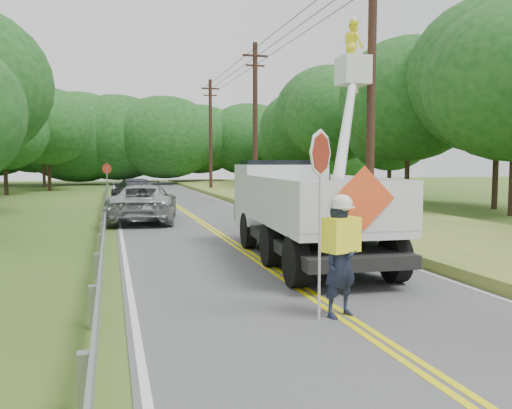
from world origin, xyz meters
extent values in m
plane|color=#406223|center=(0.00, 0.00, 0.00)|extent=(140.00, 140.00, 0.00)
cube|color=#545457|center=(0.00, 14.00, 0.01)|extent=(7.20, 96.00, 0.02)
cube|color=yellow|center=(-0.10, 14.00, 0.02)|extent=(0.12, 96.00, 0.00)
cube|color=yellow|center=(0.10, 14.00, 0.02)|extent=(0.12, 96.00, 0.00)
cube|color=silver|center=(-3.45, 14.00, 0.02)|extent=(0.12, 96.00, 0.00)
cube|color=silver|center=(3.45, 14.00, 0.02)|extent=(0.12, 96.00, 0.00)
cube|color=#94979C|center=(-4.10, -2.00, 0.35)|extent=(0.12, 0.14, 0.70)
cube|color=#94979C|center=(-4.10, 1.00, 0.35)|extent=(0.12, 0.14, 0.70)
cube|color=#94979C|center=(-4.10, 4.00, 0.35)|extent=(0.12, 0.14, 0.70)
cube|color=#94979C|center=(-4.10, 7.00, 0.35)|extent=(0.12, 0.14, 0.70)
cube|color=#94979C|center=(-4.10, 10.00, 0.35)|extent=(0.12, 0.14, 0.70)
cube|color=#94979C|center=(-4.10, 13.00, 0.35)|extent=(0.12, 0.14, 0.70)
cube|color=#94979C|center=(-4.10, 16.00, 0.35)|extent=(0.12, 0.14, 0.70)
cube|color=#94979C|center=(-4.10, 19.00, 0.35)|extent=(0.12, 0.14, 0.70)
cube|color=#94979C|center=(-4.10, 22.00, 0.35)|extent=(0.12, 0.14, 0.70)
cube|color=#94979C|center=(-4.10, 25.00, 0.35)|extent=(0.12, 0.14, 0.70)
cube|color=#94979C|center=(-4.10, 28.00, 0.35)|extent=(0.12, 0.14, 0.70)
cube|color=#94979C|center=(-4.10, 31.00, 0.35)|extent=(0.12, 0.14, 0.70)
cube|color=#94979C|center=(-4.10, 34.00, 0.35)|extent=(0.12, 0.14, 0.70)
cube|color=#94979C|center=(-4.10, 37.00, 0.35)|extent=(0.12, 0.14, 0.70)
cube|color=#94979C|center=(-4.00, 15.00, 0.60)|extent=(0.05, 48.00, 0.34)
cylinder|color=black|center=(5.00, 9.00, 5.00)|extent=(0.30, 0.30, 10.00)
cylinder|color=black|center=(5.00, 24.00, 5.00)|extent=(0.30, 0.30, 10.00)
cube|color=black|center=(5.00, 24.00, 9.20)|extent=(1.60, 0.12, 0.12)
cube|color=black|center=(5.00, 24.00, 8.60)|extent=(1.20, 0.10, 0.10)
cylinder|color=black|center=(5.00, 39.00, 5.00)|extent=(0.30, 0.30, 10.00)
cube|color=black|center=(5.00, 39.00, 9.20)|extent=(1.60, 0.12, 0.12)
cube|color=black|center=(5.00, 39.00, 8.60)|extent=(1.20, 0.10, 0.10)
cylinder|color=black|center=(4.30, 17.50, 9.10)|extent=(0.03, 43.00, 0.03)
cylinder|color=black|center=(5.00, 17.50, 9.10)|extent=(0.03, 43.00, 0.03)
cylinder|color=black|center=(5.70, 17.50, 9.10)|extent=(0.03, 43.00, 0.03)
cube|color=#5A752A|center=(7.10, 14.00, 0.15)|extent=(7.00, 96.00, 0.30)
cylinder|color=#332319|center=(-11.80, 37.50, 1.45)|extent=(0.32, 0.32, 2.91)
ellipsoid|color=#144316|center=(-11.80, 37.50, 5.01)|extent=(6.78, 6.78, 5.97)
cylinder|color=#332319|center=(-9.17, 43.22, 1.70)|extent=(0.32, 0.32, 3.40)
ellipsoid|color=#144316|center=(-9.17, 43.22, 5.86)|extent=(7.94, 7.94, 6.99)
cylinder|color=#332319|center=(-10.45, 50.46, 1.75)|extent=(0.32, 0.32, 3.50)
ellipsoid|color=#144316|center=(-10.45, 50.46, 6.02)|extent=(8.16, 8.16, 7.18)
cylinder|color=#332319|center=(15.17, 13.56, 1.90)|extent=(0.32, 0.32, 3.79)
cylinder|color=#332319|center=(16.94, 16.80, 2.15)|extent=(0.32, 0.32, 4.29)
ellipsoid|color=#144316|center=(16.94, 16.80, 7.40)|extent=(10.02, 10.02, 8.82)
cylinder|color=#332319|center=(14.87, 22.46, 1.94)|extent=(0.32, 0.32, 3.88)
ellipsoid|color=#144316|center=(14.87, 22.46, 6.68)|extent=(9.04, 9.04, 7.96)
cylinder|color=#332319|center=(16.83, 28.07, 1.41)|extent=(0.32, 0.32, 2.82)
ellipsoid|color=#144316|center=(16.83, 28.07, 4.85)|extent=(6.58, 6.58, 5.79)
cylinder|color=#332319|center=(14.98, 33.83, 1.92)|extent=(0.32, 0.32, 3.83)
ellipsoid|color=#144316|center=(14.98, 33.83, 6.60)|extent=(8.94, 8.94, 7.87)
cylinder|color=#332319|center=(15.94, 37.99, 2.11)|extent=(0.32, 0.32, 4.22)
ellipsoid|color=#144316|center=(15.94, 37.99, 7.26)|extent=(9.84, 9.84, 8.66)
cylinder|color=#332319|center=(14.70, 41.66, 1.77)|extent=(0.32, 0.32, 3.54)
ellipsoid|color=#144316|center=(14.70, 41.66, 6.10)|extent=(8.27, 8.27, 7.28)
cylinder|color=#332319|center=(15.07, 48.26, 1.35)|extent=(0.32, 0.32, 2.70)
ellipsoid|color=#144316|center=(15.07, 48.26, 4.65)|extent=(6.30, 6.30, 5.55)
ellipsoid|color=#144316|center=(-12.14, 57.28, 5.50)|extent=(11.03, 8.27, 8.27)
ellipsoid|color=#144316|center=(-7.32, 56.41, 5.50)|extent=(13.95, 10.46, 10.46)
ellipsoid|color=#144316|center=(-2.99, 56.15, 5.50)|extent=(13.42, 10.06, 10.06)
ellipsoid|color=#144316|center=(2.46, 54.40, 5.50)|extent=(12.91, 9.68, 9.68)
ellipsoid|color=#144316|center=(7.06, 57.79, 5.50)|extent=(11.56, 8.67, 8.67)
ellipsoid|color=#144316|center=(13.51, 56.98, 5.50)|extent=(12.26, 9.19, 9.19)
ellipsoid|color=#144316|center=(17.44, 56.09, 5.50)|extent=(10.39, 7.79, 7.79)
ellipsoid|color=#144316|center=(22.13, 54.07, 5.50)|extent=(16.58, 12.44, 12.44)
imported|color=#191E33|center=(-0.05, 0.49, 0.99)|extent=(0.82, 0.68, 1.94)
cube|color=yellow|center=(-0.05, 0.49, 1.43)|extent=(0.68, 0.54, 0.59)
ellipsoid|color=white|center=(-0.05, 0.49, 1.97)|extent=(0.36, 0.36, 0.29)
cylinder|color=#B7B7B7|center=(-0.49, 0.39, 1.38)|extent=(0.04, 0.04, 2.71)
cylinder|color=maroon|center=(-0.49, 0.39, 2.80)|extent=(0.59, 0.55, 0.77)
cylinder|color=black|center=(-0.07, 2.64, 0.56)|extent=(0.40, 1.10, 1.08)
cylinder|color=black|center=(2.18, 2.50, 0.56)|extent=(0.40, 1.10, 1.08)
cylinder|color=black|center=(0.07, 4.89, 0.56)|extent=(0.40, 1.10, 1.08)
cylinder|color=black|center=(2.32, 4.75, 0.56)|extent=(0.40, 1.10, 1.08)
cylinder|color=black|center=(0.24, 7.71, 0.56)|extent=(0.40, 1.10, 1.08)
cylinder|color=black|center=(2.49, 7.57, 0.56)|extent=(0.40, 1.10, 1.08)
cube|color=black|center=(1.22, 5.16, 0.64)|extent=(2.81, 7.36, 0.28)
cube|color=silver|center=(1.17, 4.37, 1.21)|extent=(2.91, 5.34, 0.25)
cube|color=silver|center=(-0.11, 4.45, 1.77)|extent=(0.39, 5.19, 1.02)
cube|color=silver|center=(2.44, 4.29, 1.77)|extent=(0.39, 5.19, 1.02)
cube|color=silver|center=(1.01, 1.80, 1.77)|extent=(2.60, 0.23, 1.02)
cube|color=silver|center=(1.40, 8.21, 1.54)|extent=(2.67, 2.30, 2.03)
cube|color=black|center=(1.42, 8.43, 2.28)|extent=(2.34, 1.60, 0.85)
cube|color=silver|center=(1.09, 3.13, 1.77)|extent=(1.08, 1.08, 0.90)
cube|color=silver|center=(4.30, 9.00, 5.76)|extent=(0.96, 0.96, 0.96)
imported|color=yellow|center=(4.30, 9.00, 6.61)|extent=(0.62, 0.80, 1.65)
cube|color=#FF5222|center=(1.01, 1.72, 1.94)|extent=(1.28, 0.12, 1.28)
imported|color=#AAADB1|center=(-2.39, 15.86, 0.84)|extent=(3.53, 6.21, 1.64)
imported|color=#3C3D44|center=(-2.37, 25.96, 0.82)|extent=(3.02, 5.78, 1.60)
cylinder|color=#94979C|center=(-3.96, 20.52, 1.20)|extent=(0.06, 0.06, 2.41)
cylinder|color=maroon|center=(-3.96, 20.52, 2.30)|extent=(0.48, 0.31, 0.55)
cube|color=white|center=(5.88, 8.10, 0.61)|extent=(0.55, 0.11, 0.39)
cylinder|color=#94979C|center=(5.65, 8.10, 0.28)|extent=(0.02, 0.02, 0.56)
cylinder|color=#94979C|center=(6.10, 8.10, 0.28)|extent=(0.02, 0.02, 0.56)
camera|label=1|loc=(-3.78, -7.47, 2.66)|focal=36.37mm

